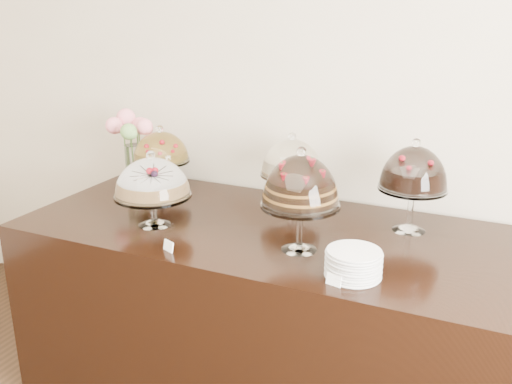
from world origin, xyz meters
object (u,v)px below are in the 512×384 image
at_px(display_counter, 260,313).
at_px(cake_stand_choco_layer, 301,185).
at_px(cake_stand_cheesecake, 292,161).
at_px(plate_stack, 353,264).
at_px(cake_stand_fruit_tart, 161,150).
at_px(flower_vase, 132,140).
at_px(cake_stand_sugar_sponge, 152,181).
at_px(cake_stand_dark_choco, 414,172).

bearing_deg(display_counter, cake_stand_choco_layer, -34.03).
height_order(display_counter, cake_stand_cheesecake, cake_stand_cheesecake).
bearing_deg(plate_stack, cake_stand_fruit_tart, 154.25).
bearing_deg(cake_stand_choco_layer, display_counter, 145.97).
height_order(cake_stand_cheesecake, cake_stand_fruit_tart, cake_stand_cheesecake).
distance_m(cake_stand_choco_layer, cake_stand_fruit_tart, 1.07).
distance_m(cake_stand_cheesecake, flower_vase, 0.95).
xyz_separation_m(display_counter, cake_stand_cheesecake, (0.03, 0.31, 0.69)).
relative_size(cake_stand_cheesecake, plate_stack, 1.83).
bearing_deg(cake_stand_sugar_sponge, flower_vase, 133.58).
relative_size(display_counter, plate_stack, 10.65).
distance_m(display_counter, cake_stand_choco_layer, 0.79).
distance_m(display_counter, flower_vase, 1.20).
relative_size(cake_stand_dark_choco, flower_vase, 1.02).
height_order(cake_stand_choco_layer, cake_stand_cheesecake, cake_stand_choco_layer).
relative_size(cake_stand_cheesecake, flower_vase, 0.91).
relative_size(display_counter, cake_stand_choco_layer, 5.02).
xyz_separation_m(cake_stand_dark_choco, plate_stack, (-0.10, -0.55, -0.22)).
height_order(display_counter, cake_stand_sugar_sponge, cake_stand_sugar_sponge).
xyz_separation_m(display_counter, cake_stand_fruit_tart, (-0.72, 0.28, 0.67)).
height_order(flower_vase, plate_stack, flower_vase).
bearing_deg(cake_stand_dark_choco, cake_stand_sugar_sponge, -158.62).
xyz_separation_m(cake_stand_fruit_tart, flower_vase, (-0.21, 0.03, 0.03)).
xyz_separation_m(display_counter, flower_vase, (-0.92, 0.31, 0.70)).
bearing_deg(plate_stack, flower_vase, 156.54).
distance_m(cake_stand_fruit_tart, flower_vase, 0.21).
height_order(cake_stand_cheesecake, flower_vase, flower_vase).
relative_size(cake_stand_choco_layer, cake_stand_cheesecake, 1.16).
distance_m(cake_stand_cheesecake, cake_stand_dark_choco, 0.61).
relative_size(cake_stand_sugar_sponge, cake_stand_choco_layer, 0.80).
bearing_deg(cake_stand_sugar_sponge, cake_stand_dark_choco, 21.38).
bearing_deg(plate_stack, cake_stand_dark_choco, 79.43).
bearing_deg(cake_stand_cheesecake, display_counter, -94.62).
bearing_deg(cake_stand_cheesecake, cake_stand_choco_layer, -64.88).
xyz_separation_m(cake_stand_sugar_sponge, cake_stand_dark_choco, (1.08, 0.42, 0.06)).
bearing_deg(flower_vase, cake_stand_sugar_sponge, -46.42).
xyz_separation_m(cake_stand_choco_layer, cake_stand_fruit_tart, (-0.97, 0.45, -0.06)).
bearing_deg(cake_stand_dark_choco, cake_stand_fruit_tart, 178.17).
height_order(cake_stand_sugar_sponge, cake_stand_cheesecake, cake_stand_cheesecake).
bearing_deg(cake_stand_dark_choco, display_counter, -159.37).
bearing_deg(cake_stand_sugar_sponge, plate_stack, -7.73).
bearing_deg(cake_stand_sugar_sponge, display_counter, 22.41).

